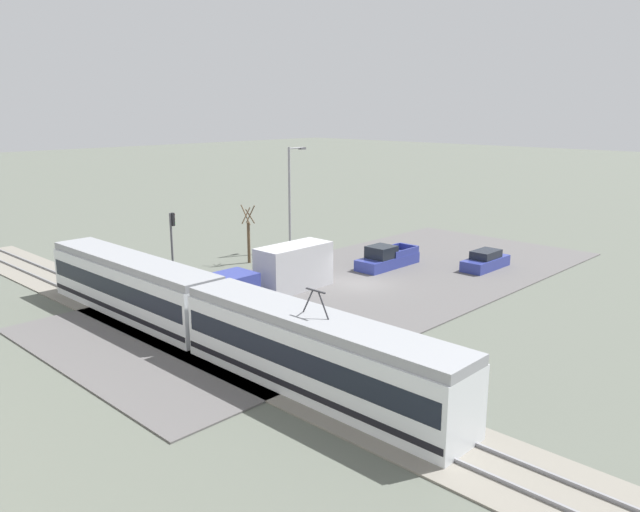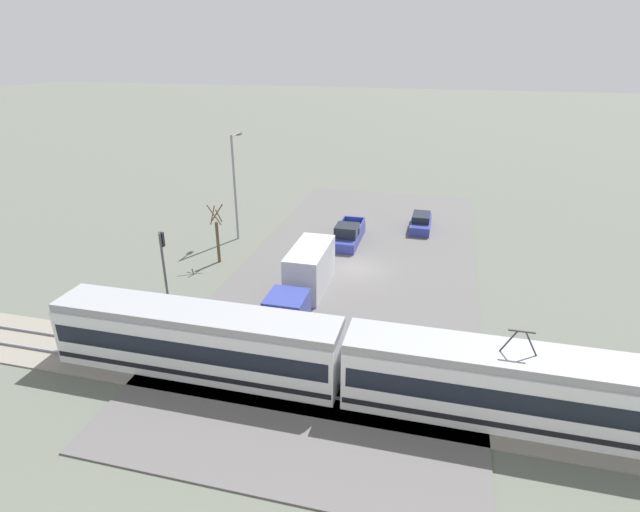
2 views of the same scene
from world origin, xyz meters
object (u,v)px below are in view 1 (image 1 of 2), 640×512
Objects in this scene: light_rail_tram at (209,315)px; pickup_truck at (387,259)px; box_truck at (280,272)px; street_tree at (249,237)px; sedan_car_0 at (485,261)px; traffic_light_pole at (172,235)px; street_lamp_near_crossing at (291,193)px.

pickup_truck is (3.54, -19.42, -1.00)m from light_rail_tram.
light_rail_tram is at bearing 116.12° from box_truck.
street_tree is (8.10, -4.05, 0.65)m from box_truck.
traffic_light_pole is at bearing -130.85° from sedan_car_0.
light_rail_tram is 6.58× the size of sedan_car_0.
box_truck is 9.24m from traffic_light_pole.
box_truck is 10.44m from pickup_truck.
box_truck is at bearing -63.88° from light_rail_tram.
light_rail_tram is 6.45× the size of street_tree.
street_tree reaches higher than pickup_truck.
street_lamp_near_crossing is at bearing 6.58° from pickup_truck.
pickup_truck is 1.25× the size of sedan_car_0.
sedan_car_0 is (-6.68, -15.25, -0.81)m from box_truck.
traffic_light_pole is 1.02× the size of street_tree.
pickup_truck is 11.08m from street_tree.
street_tree is (9.00, 6.32, 1.39)m from pickup_truck.
pickup_truck is 10.54m from street_lamp_near_crossing.
box_truck is 1.93× the size of traffic_light_pole.
sedan_car_0 is (-5.78, -4.87, -0.08)m from pickup_truck.
street_tree is (-0.62, -6.62, -0.98)m from traffic_light_pole.
light_rail_tram is 22.75m from street_lamp_near_crossing.
street_tree is at bearing 95.85° from street_lamp_near_crossing.
traffic_light_pole reaches higher than pickup_truck.
street_lamp_near_crossing is (13.07, -18.32, 3.36)m from light_rail_tram.
traffic_light_pole reaches higher than sedan_car_0.
street_tree is (14.78, 11.19, 1.47)m from sedan_car_0.
pickup_truck is 0.64× the size of street_lamp_near_crossing.
light_rail_tram is 24.42m from sedan_car_0.
pickup_truck is at bearing -94.93° from box_truck.
box_truck is 2.00× the size of sedan_car_0.
traffic_light_pole reaches higher than light_rail_tram.
traffic_light_pole reaches higher than street_tree.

